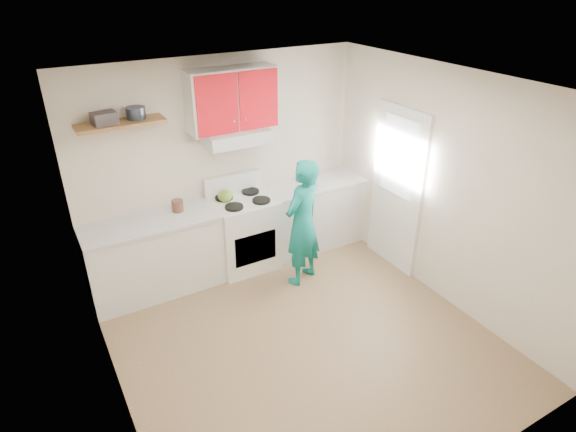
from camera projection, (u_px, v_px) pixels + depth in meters
floor at (302, 337)px, 5.07m from camera, size 3.80×3.80×0.00m
ceiling at (306, 87)px, 3.87m from camera, size 3.60×3.80×0.04m
back_wall at (223, 164)px, 5.93m from camera, size 3.60×0.04×2.60m
front_wall at (463, 358)px, 3.01m from camera, size 3.60×0.04×2.60m
left_wall at (102, 286)px, 3.68m from camera, size 0.04×3.80×2.60m
right_wall at (444, 189)px, 5.27m from camera, size 0.04×3.80×2.60m
door at (397, 190)px, 5.92m from camera, size 0.05×0.85×2.05m
door_glass at (399, 157)px, 5.72m from camera, size 0.01×0.55×0.95m
counter_left at (155, 257)px, 5.64m from camera, size 1.52×0.60×0.90m
counter_right at (312, 214)px, 6.60m from camera, size 1.32×0.60×0.90m
stove at (244, 233)px, 6.12m from camera, size 0.76×0.65×0.92m
range_hood at (236, 137)px, 5.63m from camera, size 0.76×0.44×0.15m
upper_cabinets at (232, 99)px, 5.47m from camera, size 1.02×0.33×0.70m
shelf at (121, 124)px, 4.98m from camera, size 0.90×0.30×0.04m
books at (104, 118)px, 4.87m from camera, size 0.26×0.21×0.12m
tin at (136, 113)px, 5.05m from camera, size 0.25×0.25×0.12m
kettle at (225, 196)px, 5.84m from camera, size 0.21×0.21×0.15m
crock at (178, 207)px, 5.61m from camera, size 0.17×0.17×0.16m
cutting_board at (298, 190)px, 6.20m from camera, size 0.36×0.30×0.02m
silicone_mat at (344, 180)px, 6.50m from camera, size 0.30×0.27×0.01m
person at (303, 223)px, 5.66m from camera, size 0.68×0.58×1.57m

